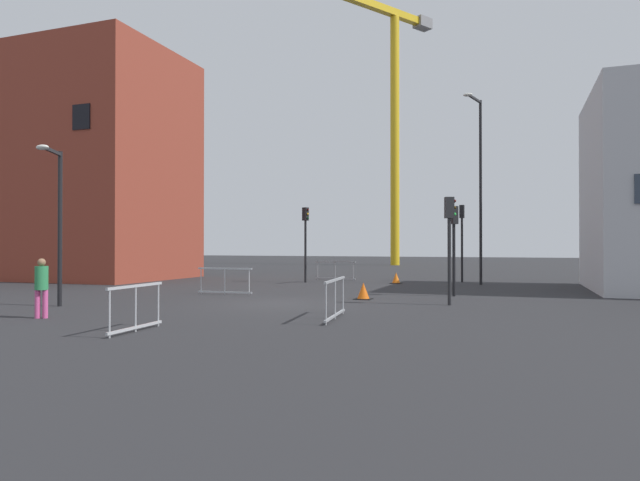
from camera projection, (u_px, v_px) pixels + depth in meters
name	position (u px, v px, depth m)	size (l,w,h in m)	color
ground	(279.00, 304.00, 18.57)	(160.00, 160.00, 0.00)	#28282B
brick_building	(91.00, 168.00, 33.07)	(10.51, 8.37, 13.32)	brown
construction_crane	(394.00, 102.00, 55.49)	(8.31, 12.14, 26.05)	gold
streetlamp_tall	(479.00, 178.00, 27.56)	(0.77, 1.93, 9.31)	black
streetlamp_short	(57.00, 210.00, 17.66)	(0.92, 1.51, 5.04)	black
traffic_light_island	(306.00, 232.00, 29.45)	(0.39, 0.33, 4.02)	black
traffic_light_corner	(450.00, 232.00, 18.22)	(0.39, 0.33, 3.58)	#232326
traffic_light_near	(462.00, 231.00, 29.71)	(0.26, 0.38, 4.17)	black
traffic_light_far	(454.00, 235.00, 21.45)	(0.36, 0.37, 3.51)	black
pedestrian_walking	(41.00, 284.00, 14.93)	(0.34, 0.34, 1.62)	#D14C8C
safety_barrier_front	(335.00, 270.00, 31.32)	(2.51, 0.41, 1.08)	gray
safety_barrier_right_run	(335.00, 298.00, 14.76)	(0.36, 2.58, 1.08)	#9EA0A5
safety_barrier_mid_span	(225.00, 281.00, 22.15)	(2.39, 0.15, 1.08)	#B2B5BA
safety_barrier_left_run	(136.00, 307.00, 12.59)	(0.15, 2.02, 1.08)	#B2B5BA
traffic_cone_striped	(363.00, 292.00, 20.21)	(0.61, 0.61, 0.61)	black
traffic_cone_by_barrier	(396.00, 278.00, 28.64)	(0.57, 0.57, 0.58)	black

